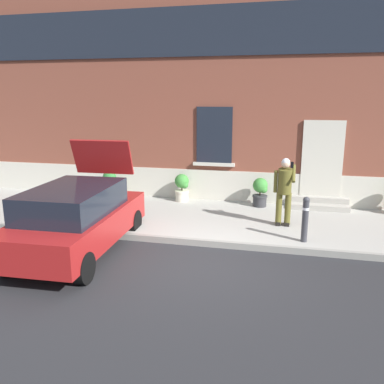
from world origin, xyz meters
TOP-DOWN VIEW (x-y plane):
  - ground_plane at (0.00, 0.00)m, footprint 80.00×80.00m
  - sidewalk at (0.00, 2.80)m, footprint 24.00×3.60m
  - curb_edge at (0.00, 0.94)m, footprint 24.00×0.12m
  - building_facade at (0.01, 5.29)m, footprint 24.00×1.52m
  - entrance_stoop at (2.75, 4.33)m, footprint 1.63×0.64m
  - hatchback_car_red at (-2.63, -0.05)m, footprint 1.91×4.12m
  - bollard_near_person at (2.21, 1.35)m, footprint 0.15×0.15m
  - person_on_phone at (1.72, 2.37)m, footprint 0.51×0.49m
  - planter_olive at (-3.80, 4.20)m, footprint 0.44×0.44m
  - planter_cream at (-1.38, 4.21)m, footprint 0.44×0.44m
  - planter_charcoal at (1.04, 4.15)m, footprint 0.44×0.44m

SIDE VIEW (x-z plane):
  - ground_plane at x=0.00m, z-range 0.00..0.00m
  - sidewalk at x=0.00m, z-range 0.00..0.15m
  - curb_edge at x=0.00m, z-range 0.00..0.15m
  - entrance_stoop at x=2.75m, z-range 0.12..0.44m
  - planter_olive at x=-3.80m, z-range 0.18..1.04m
  - planter_cream at x=-1.38m, z-range 0.18..1.04m
  - planter_charcoal at x=1.04m, z-range 0.18..1.04m
  - bollard_near_person at x=2.21m, z-range 0.19..1.24m
  - hatchback_car_red at x=-2.63m, z-range -0.37..1.97m
  - person_on_phone at x=1.72m, z-range 0.28..2.02m
  - building_facade at x=0.01m, z-range -0.02..7.48m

